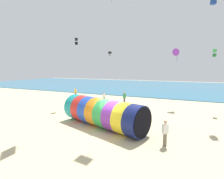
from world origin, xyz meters
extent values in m
plane|color=#CCBA8C|center=(0.00, 0.00, 0.00)|extent=(120.00, 120.00, 0.00)
cube|color=teal|center=(0.00, 37.04, 0.05)|extent=(120.00, 40.00, 0.10)
cylinder|color=teal|center=(-4.18, 2.06, 1.20)|extent=(1.73, 2.61, 2.41)
cylinder|color=red|center=(-3.22, 1.74, 1.20)|extent=(1.73, 2.61, 2.41)
cylinder|color=blue|center=(-2.26, 1.41, 1.20)|extent=(1.73, 2.61, 2.41)
cylinder|color=orange|center=(-1.29, 1.09, 1.20)|extent=(1.73, 2.61, 2.41)
cylinder|color=green|center=(-0.33, 0.76, 1.20)|extent=(1.73, 2.61, 2.41)
cylinder|color=purple|center=(0.63, 0.44, 1.20)|extent=(1.73, 2.61, 2.41)
cylinder|color=yellow|center=(1.60, 0.11, 1.20)|extent=(1.73, 2.61, 2.41)
cylinder|color=navy|center=(2.56, -0.21, 1.20)|extent=(1.73, 2.61, 2.41)
cylinder|color=black|center=(3.06, -0.38, 1.20)|extent=(0.77, 2.12, 2.22)
cylinder|color=#726651|center=(4.61, -0.80, 0.41)|extent=(0.24, 0.24, 0.83)
cube|color=white|center=(4.61, -0.80, 1.14)|extent=(0.42, 0.40, 0.62)
sphere|color=tan|center=(4.61, -0.80, 1.58)|extent=(0.22, 0.22, 0.22)
ellipsoid|color=black|center=(-0.85, 2.55, 6.39)|extent=(0.76, 0.81, 0.26)
cube|color=black|center=(-0.85, 2.55, 6.21)|extent=(0.09, 0.10, 0.21)
cube|color=green|center=(8.30, 11.48, 7.00)|extent=(0.42, 0.42, 0.34)
cube|color=#1E642A|center=(8.30, 11.48, 6.49)|extent=(0.42, 0.42, 0.34)
cylinder|color=black|center=(8.30, 11.48, 6.74)|extent=(0.02, 0.02, 0.90)
cube|color=navy|center=(7.59, 8.51, 11.46)|extent=(0.55, 0.55, 0.45)
cube|color=black|center=(-7.89, 7.30, 8.73)|extent=(0.44, 0.44, 0.34)
cube|color=black|center=(-7.89, 7.30, 8.22)|extent=(0.44, 0.44, 0.34)
cylinder|color=black|center=(-7.89, 7.30, 8.48)|extent=(0.02, 0.02, 0.90)
cone|color=purple|center=(4.17, 12.53, 7.13)|extent=(1.22, 1.32, 1.09)
cylinder|color=#4C1E6B|center=(4.17, 12.53, 6.37)|extent=(0.03, 0.03, 1.02)
cylinder|color=#383D56|center=(-2.30, 10.40, 0.44)|extent=(0.24, 0.24, 0.88)
cube|color=#338C4C|center=(-2.30, 10.40, 1.20)|extent=(0.42, 0.40, 0.66)
sphere|color=tan|center=(-2.30, 10.40, 1.67)|extent=(0.24, 0.24, 0.24)
cylinder|color=black|center=(-11.93, 12.37, 0.39)|extent=(0.24, 0.24, 0.79)
cube|color=yellow|center=(-11.93, 12.37, 1.08)|extent=(0.28, 0.39, 0.59)
sphere|color=beige|center=(-11.93, 12.37, 1.51)|extent=(0.21, 0.21, 0.21)
cylinder|color=#726651|center=(-5.57, 10.64, 0.38)|extent=(0.24, 0.24, 0.75)
cube|color=white|center=(-5.57, 10.64, 1.04)|extent=(0.24, 0.37, 0.57)
sphere|color=tan|center=(-5.57, 10.64, 1.44)|extent=(0.20, 0.20, 0.20)
camera|label=1|loc=(5.93, -12.01, 4.97)|focal=28.00mm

